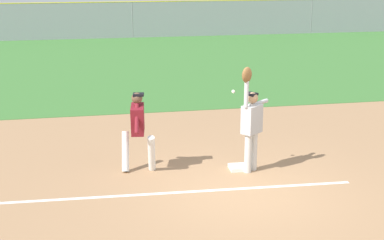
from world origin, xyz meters
TOP-DOWN VIEW (x-y plane):
  - ground_plane at (0.00, 0.00)m, footprint 75.61×75.61m
  - outfield_grass at (0.00, 14.81)m, footprint 44.61×17.24m
  - chalk_foul_line at (-3.76, 0.28)m, footprint 11.99×0.60m
  - first_base at (0.24, 1.18)m, footprint 0.39×0.39m
  - fielder at (0.45, 1.02)m, footprint 0.77×0.63m
  - runner at (-1.88, 1.46)m, footprint 0.74×0.84m
  - baseball at (0.10, 1.21)m, footprint 0.07×0.07m
  - outfield_fence at (0.00, 23.43)m, footprint 44.69×0.08m
  - parked_car_black at (-7.75, 27.73)m, footprint 4.58×2.48m
  - parked_car_blue at (-2.22, 27.69)m, footprint 4.51×2.33m
  - parked_car_tan at (2.24, 27.96)m, footprint 4.56×2.45m
  - parked_car_red at (6.98, 27.93)m, footprint 4.50×2.32m

SIDE VIEW (x-z plane):
  - ground_plane at x=0.00m, z-range 0.00..0.00m
  - chalk_foul_line at x=-3.76m, z-range 0.00..0.01m
  - outfield_grass at x=0.00m, z-range 0.00..0.01m
  - first_base at x=0.24m, z-range 0.00..0.08m
  - parked_car_black at x=-7.75m, z-range 0.05..1.30m
  - parked_car_blue at x=-2.22m, z-range 0.05..1.30m
  - parked_car_tan at x=2.24m, z-range 0.05..1.30m
  - parked_car_red at x=6.98m, z-range 0.05..1.30m
  - runner at x=-1.88m, z-range 0.14..1.86m
  - outfield_fence at x=0.00m, z-range 0.00..2.12m
  - fielder at x=0.45m, z-range -0.02..2.26m
  - baseball at x=0.10m, z-range 1.68..1.75m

